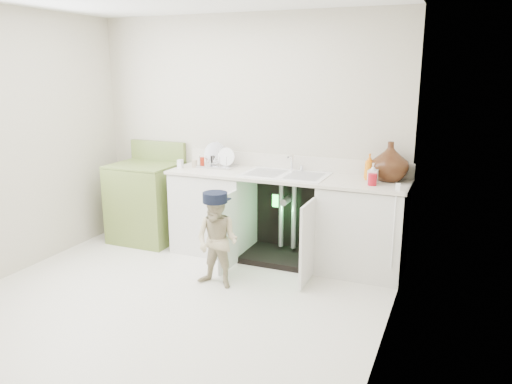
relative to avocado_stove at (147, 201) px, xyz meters
The scene contains 5 objects.
ground 1.69m from the avocado_stove, 46.61° to the right, with size 3.50×3.50×0.00m, color beige.
room_shell 1.81m from the avocado_stove, 46.61° to the right, with size 6.00×5.50×1.26m.
counter_run 1.71m from the avocado_stove, ahead, with size 2.44×1.02×1.27m.
avocado_stove is the anchor object (origin of this frame).
repair_worker 1.57m from the avocado_stove, 32.03° to the right, with size 0.62×0.69×0.88m.
Camera 1 is at (2.17, -3.42, 1.94)m, focal length 35.00 mm.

